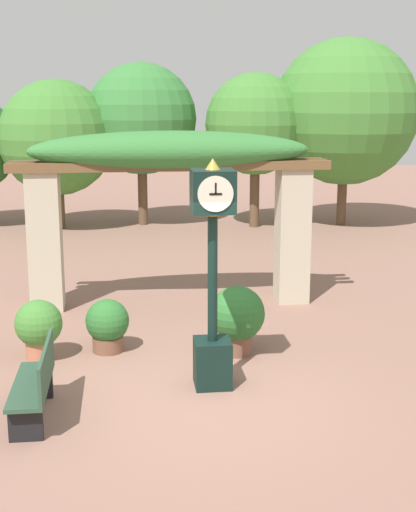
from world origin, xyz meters
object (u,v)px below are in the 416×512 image
Objects in this scene: pedestal_clock at (213,273)px; potted_plant_far_left at (237,316)px; park_bench at (36,384)px; potted_plant_near_left at (39,327)px; potted_plant_near_right at (107,324)px.

pedestal_clock reaches higher than potted_plant_far_left.
pedestal_clock is 2.08× the size of park_bench.
potted_plant_near_right is at bearing 13.83° from potted_plant_near_left.
pedestal_clock is at bearing -46.62° from potted_plant_near_right.
potted_plant_near_left is at bearing -174.62° from park_bench.
potted_plant_near_right is at bearing 160.19° from park_bench.
park_bench is at bearing -145.45° from potted_plant_far_left.
pedestal_clock is at bearing -114.15° from potted_plant_far_left.
potted_plant_far_left is 3.30m from park_bench.
potted_plant_near_right is 2.35m from park_bench.
pedestal_clock is 2.33m from potted_plant_near_right.
potted_plant_near_right is at bearing 133.38° from pedestal_clock.
potted_plant_far_left is at bearing 124.55° from park_bench.
potted_plant_near_left is at bearing -166.17° from potted_plant_near_right.
park_bench is at bearing -161.79° from pedestal_clock.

